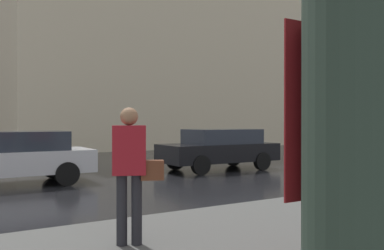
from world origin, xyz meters
TOP-DOWN VIEW (x-y plane):
  - haussmann_block_corner at (20.94, -20.68)m, footprint 16.88×27.52m
  - billboard_column at (-6.59, -7.44)m, footprint 1.38×1.38m
  - car_black at (2.50, -12.06)m, footprint 1.85×4.10m
  - car_silver at (2.50, -5.45)m, footprint 1.85×4.10m
  - pedestrian_in_red_jacket at (-4.36, -5.94)m, footprint 0.43×0.65m

SIDE VIEW (x-z plane):
  - car_black at x=2.50m, z-range 0.05..1.46m
  - car_silver at x=2.50m, z-range 0.05..1.46m
  - pedestrian_in_red_jacket at x=-4.36m, z-range 0.29..1.97m
  - billboard_column at x=-6.59m, z-range 0.19..3.66m
  - haussmann_block_corner at x=20.94m, z-range -0.19..18.56m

